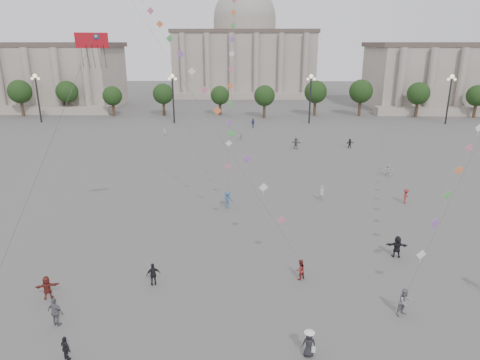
{
  "coord_description": "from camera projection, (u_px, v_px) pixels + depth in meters",
  "views": [
    {
      "loc": [
        1.66,
        -24.43,
        17.07
      ],
      "look_at": [
        0.9,
        12.0,
        5.35
      ],
      "focal_mm": 32.0,
      "sensor_mm": 36.0,
      "label": 1
    }
  ],
  "objects": [
    {
      "name": "person_crowd_4",
      "position": [
        241.0,
        136.0,
        78.08
      ],
      "size": [
        1.19,
        1.45,
        1.55
      ],
      "primitive_type": "imported",
      "rotation": [
        0.0,
        0.0,
        4.11
      ],
      "color": "beige",
      "rests_on": "ground"
    },
    {
      "name": "tourist_2",
      "position": [
        47.0,
        288.0,
        29.69
      ],
      "size": [
        1.67,
        1.0,
        1.71
      ],
      "primitive_type": "imported",
      "rotation": [
        0.0,
        0.0,
        3.48
      ],
      "color": "maroon",
      "rests_on": "ground"
    },
    {
      "name": "person_crowd_8",
      "position": [
        406.0,
        196.0,
        47.43
      ],
      "size": [
        1.13,
        1.22,
        1.65
      ],
      "primitive_type": "imported",
      "rotation": [
        0.0,
        0.0,
        0.93
      ],
      "color": "maroon",
      "rests_on": "ground"
    },
    {
      "name": "tourist_1",
      "position": [
        66.0,
        348.0,
        23.92
      ],
      "size": [
        0.93,
        0.83,
        1.52
      ],
      "primitive_type": "imported",
      "rotation": [
        0.0,
        0.0,
        2.49
      ],
      "color": "black",
      "rests_on": "ground"
    },
    {
      "name": "kite_flyer_1",
      "position": [
        227.0,
        200.0,
        45.96
      ],
      "size": [
        1.45,
        1.25,
        1.95
      ],
      "primitive_type": "imported",
      "rotation": [
        0.0,
        0.0,
        0.52
      ],
      "color": "#385C7F",
      "rests_on": "ground"
    },
    {
      "name": "lamp_post_far_west",
      "position": [
        37.0,
        89.0,
        93.77
      ],
      "size": [
        2.0,
        0.9,
        10.65
      ],
      "color": "#262628",
      "rests_on": "ground"
    },
    {
      "name": "person_crowd_13",
      "position": [
        321.0,
        193.0,
        48.26
      ],
      "size": [
        0.77,
        0.66,
        1.77
      ],
      "primitive_type": "imported",
      "rotation": [
        0.0,
        0.0,
        2.69
      ],
      "color": "#B3B4AF",
      "rests_on": "ground"
    },
    {
      "name": "tourist_3",
      "position": [
        55.0,
        312.0,
        26.79
      ],
      "size": [
        1.23,
        0.81,
        1.95
      ],
      "primitive_type": "imported",
      "rotation": [
        0.0,
        0.0,
        2.82
      ],
      "color": "slate",
      "rests_on": "ground"
    },
    {
      "name": "ground",
      "position": [
        223.0,
        311.0,
        28.51
      ],
      "size": [
        360.0,
        360.0,
        0.0
      ],
      "primitive_type": "plane",
      "color": "#52504D",
      "rests_on": "ground"
    },
    {
      "name": "kite_flyer_0",
      "position": [
        300.0,
        270.0,
        32.13
      ],
      "size": [
        0.99,
        0.95,
        1.61
      ],
      "primitive_type": "imported",
      "rotation": [
        0.0,
        0.0,
        3.75
      ],
      "color": "maroon",
      "rests_on": "ground"
    },
    {
      "name": "person_crowd_7",
      "position": [
        388.0,
        170.0,
        57.32
      ],
      "size": [
        1.52,
        0.81,
        1.57
      ],
      "primitive_type": "imported",
      "rotation": [
        0.0,
        0.0,
        2.89
      ],
      "color": "silver",
      "rests_on": "ground"
    },
    {
      "name": "tree_row",
      "position": [
        242.0,
        94.0,
        101.09
      ],
      "size": [
        137.12,
        5.12,
        8.0
      ],
      "color": "#38271C",
      "rests_on": "ground"
    },
    {
      "name": "lamp_post_far_east",
      "position": [
        450.0,
        90.0,
        91.98
      ],
      "size": [
        2.0,
        0.9,
        10.65
      ],
      "color": "#262628",
      "rests_on": "ground"
    },
    {
      "name": "person_crowd_0",
      "position": [
        253.0,
        123.0,
        89.79
      ],
      "size": [
        1.21,
        0.91,
        1.92
      ],
      "primitive_type": "imported",
      "rotation": [
        0.0,
        0.0,
        0.45
      ],
      "color": "navy",
      "rests_on": "ground"
    },
    {
      "name": "person_crowd_9",
      "position": [
        350.0,
        143.0,
        72.58
      ],
      "size": [
        1.52,
        0.85,
        1.56
      ],
      "primitive_type": "imported",
      "rotation": [
        0.0,
        0.0,
        0.29
      ],
      "color": "black",
      "rests_on": "ground"
    },
    {
      "name": "hall_central",
      "position": [
        245.0,
        51.0,
        147.13
      ],
      "size": [
        48.3,
        34.3,
        35.5
      ],
      "color": "gray",
      "rests_on": "ground"
    },
    {
      "name": "person_crowd_3",
      "position": [
        397.0,
        247.0,
        35.46
      ],
      "size": [
        1.8,
        0.79,
        1.88
      ],
      "primitive_type": "imported",
      "rotation": [
        0.0,
        0.0,
        3.0
      ],
      "color": "black",
      "rests_on": "ground"
    },
    {
      "name": "kite_flyer_2",
      "position": [
        404.0,
        302.0,
        27.85
      ],
      "size": [
        1.16,
        1.08,
        1.91
      ],
      "primitive_type": "imported",
      "rotation": [
        0.0,
        0.0,
        0.49
      ],
      "color": "slate",
      "rests_on": "ground"
    },
    {
      "name": "tourist_4",
      "position": [
        153.0,
        274.0,
        31.33
      ],
      "size": [
        1.11,
        0.76,
        1.76
      ],
      "primitive_type": "imported",
      "rotation": [
        0.0,
        0.0,
        3.5
      ],
      "color": "black",
      "rests_on": "ground"
    },
    {
      "name": "hat_person",
      "position": [
        309.0,
        343.0,
        24.19
      ],
      "size": [
        0.78,
        0.6,
        1.69
      ],
      "color": "black",
      "rests_on": "ground"
    },
    {
      "name": "dragon_kite",
      "position": [
        92.0,
        53.0,
        29.49
      ],
      "size": [
        2.79,
        7.67,
        21.35
      ],
      "color": "red",
      "rests_on": "ground"
    },
    {
      "name": "lamp_post_mid_west",
      "position": [
        173.0,
        89.0,
        93.18
      ],
      "size": [
        2.0,
        0.9,
        10.65
      ],
      "color": "#262628",
      "rests_on": "ground"
    },
    {
      "name": "person_crowd_12",
      "position": [
        296.0,
        143.0,
        71.82
      ],
      "size": [
        1.83,
        1.32,
        1.91
      ],
      "primitive_type": "imported",
      "rotation": [
        0.0,
        0.0,
        2.66
      ],
      "color": "slate",
      "rests_on": "ground"
    },
    {
      "name": "person_crowd_10",
      "position": [
        165.0,
        132.0,
        81.49
      ],
      "size": [
        0.42,
        0.59,
        1.54
      ],
      "primitive_type": "imported",
      "rotation": [
        0.0,
        0.0,
        1.66
      ],
      "color": "#BBBBB7",
      "rests_on": "ground"
    },
    {
      "name": "lamp_post_mid_east",
      "position": [
        311.0,
        90.0,
        92.58
      ],
      "size": [
        2.0,
        0.9,
        10.65
      ],
      "color": "#262628",
      "rests_on": "ground"
    }
  ]
}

